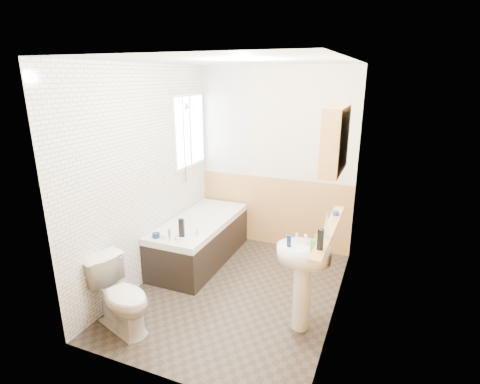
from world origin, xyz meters
name	(u,v)px	position (x,y,z in m)	size (l,w,h in m)	color
floor	(235,291)	(0.00, 0.00, 0.00)	(2.80, 2.80, 0.00)	#2E2721
ceiling	(234,61)	(0.00, 0.00, 2.50)	(2.80, 2.80, 0.00)	white
wall_back	(275,160)	(0.00, 1.41, 1.25)	(2.20, 0.02, 2.50)	#EEE1C4
wall_front	(157,239)	(0.00, -1.41, 1.25)	(2.20, 0.02, 2.50)	#EEE1C4
wall_left	(146,176)	(-1.11, 0.00, 1.25)	(0.02, 2.80, 2.50)	#EEE1C4
wall_right	(343,200)	(1.11, 0.00, 1.25)	(0.02, 2.80, 2.50)	#EEE1C4
wainscot_right	(335,270)	(1.09, 0.00, 0.50)	(0.01, 2.80, 1.00)	tan
wainscot_front	(165,326)	(0.00, -1.39, 0.50)	(2.20, 0.01, 1.00)	tan
wainscot_back	(273,211)	(0.00, 1.39, 0.50)	(2.20, 0.01, 1.00)	tan
tile_cladding_left	(148,177)	(-1.09, 0.00, 1.25)	(0.01, 2.80, 2.50)	white
tile_return_back	(226,121)	(-0.73, 1.39, 1.75)	(0.75, 0.01, 1.50)	white
window	(190,131)	(-1.06, 0.95, 1.65)	(0.03, 0.79, 0.99)	white
bathtub	(200,239)	(-0.73, 0.54, 0.30)	(0.70, 1.60, 0.72)	black
shower_riser	(184,130)	(-1.04, 0.77, 1.69)	(0.10, 0.08, 1.20)	silver
toilet	(121,296)	(-0.76, -1.00, 0.35)	(0.40, 0.71, 0.69)	white
sink	(303,271)	(0.84, -0.35, 0.62)	(0.51, 0.41, 0.98)	white
pine_shelf	(329,230)	(1.04, -0.26, 1.03)	(0.10, 1.30, 0.03)	tan
medicine_cabinet	(335,140)	(1.01, -0.12, 1.83)	(0.16, 0.64, 0.58)	tan
foam_can	(320,239)	(1.04, -0.71, 1.13)	(0.05, 0.05, 0.17)	black
green_bottle	(326,224)	(1.04, -0.46, 1.16)	(0.05, 0.05, 0.24)	silver
black_jar	(336,213)	(1.04, 0.12, 1.06)	(0.06, 0.06, 0.04)	#19339E
soap_bottle	(316,248)	(0.96, -0.41, 0.91)	(0.08, 0.17, 0.08)	#59C647
clear_bottle	(289,241)	(0.71, -0.39, 0.92)	(0.04, 0.04, 0.11)	navy
blue_gel	(182,228)	(-0.66, -0.02, 0.69)	(0.06, 0.04, 0.22)	black
cream_jar	(156,235)	(-0.92, -0.15, 0.60)	(0.09, 0.09, 0.05)	navy
orange_bottle	(197,232)	(-0.51, 0.08, 0.62)	(0.03, 0.03, 0.09)	silver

